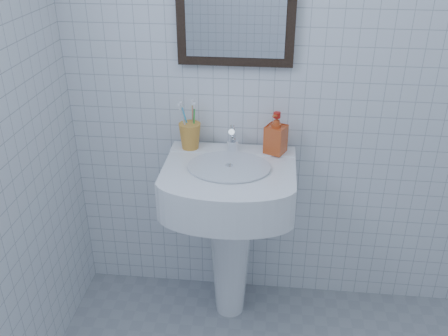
# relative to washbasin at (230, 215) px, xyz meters

# --- Properties ---
(wall_back) EXTENTS (2.20, 0.02, 2.50)m
(wall_back) POSITION_rel_washbasin_xyz_m (0.31, 0.21, 0.66)
(wall_back) COLOR white
(wall_back) RESTS_ON ground
(washbasin) EXTENTS (0.57, 0.42, 0.88)m
(washbasin) POSITION_rel_washbasin_xyz_m (0.00, 0.00, 0.00)
(washbasin) COLOR white
(washbasin) RESTS_ON ground
(faucet) EXTENTS (0.05, 0.11, 0.13)m
(faucet) POSITION_rel_washbasin_xyz_m (0.00, 0.10, 0.33)
(faucet) COLOR white
(faucet) RESTS_ON washbasin
(toothbrush_cup) EXTENTS (0.12, 0.12, 0.12)m
(toothbrush_cup) POSITION_rel_washbasin_xyz_m (-0.20, 0.12, 0.34)
(toothbrush_cup) COLOR gold
(toothbrush_cup) RESTS_ON washbasin
(soap_dispenser) EXTENTS (0.11, 0.11, 0.19)m
(soap_dispenser) POSITION_rel_washbasin_xyz_m (0.19, 0.11, 0.38)
(soap_dispenser) COLOR red
(soap_dispenser) RESTS_ON washbasin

